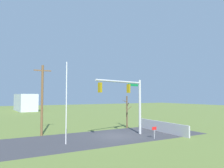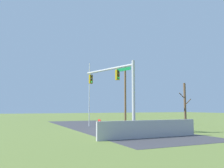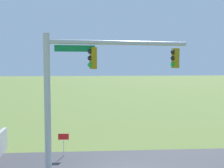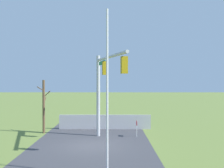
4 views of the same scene
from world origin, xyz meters
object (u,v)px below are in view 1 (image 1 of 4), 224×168
Objects in this scene: signal_mast at (129,96)px; utility_pole at (42,99)px; flagpole at (66,103)px; distant_building at (25,102)px; open_sign at (154,130)px; bare_tree at (127,111)px.

utility_pole reaches higher than signal_mast.
distant_building is at bearing 87.60° from flagpole.
utility_pole is at bearing 101.83° from flagpole.
distant_building reaches higher than open_sign.
bare_tree is at bearing 28.08° from flagpole.
open_sign is 0.11× the size of distant_building.
utility_pole is at bearing -179.87° from bare_tree.
utility_pole reaches higher than open_sign.
utility_pole is (-8.34, 5.05, -0.30)m from signal_mast.
signal_mast reaches higher than open_sign.
bare_tree is 42.21m from distant_building.
flagpole is at bearing 166.59° from open_sign.
bare_tree is (11.33, 0.03, -1.84)m from utility_pole.
flagpole is at bearing -151.92° from bare_tree.
open_sign is at bearing -13.41° from flagpole.
utility_pole is at bearing 142.55° from open_sign.
signal_mast is 1.54× the size of bare_tree.
utility_pole is at bearing 170.82° from distant_building.
flagpole reaches higher than signal_mast.
utility_pole is 41.57m from distant_building.
signal_mast is 6.26m from bare_tree.
utility_pole reaches higher than flagpole.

